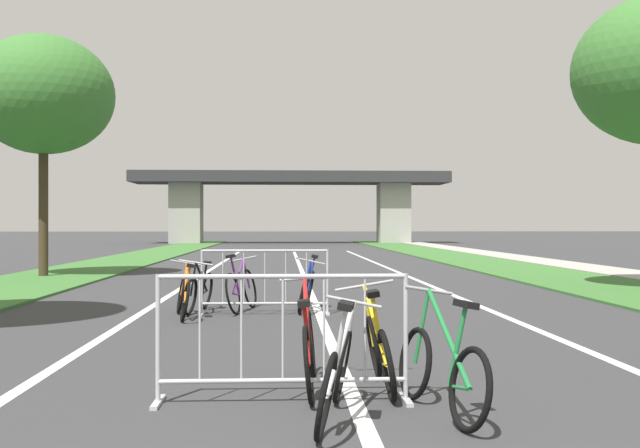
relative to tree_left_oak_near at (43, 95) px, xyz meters
name	(u,v)px	position (x,y,z in m)	size (l,w,h in m)	color
grass_verge_left	(122,261)	(0.33, 8.35, -4.96)	(3.06, 66.83, 0.05)	#386B2D
grass_verge_right	(470,260)	(13.94, 8.35, -4.96)	(3.06, 66.83, 0.05)	#386B2D
sidewalk_path_right	(530,260)	(16.37, 8.35, -4.95)	(1.80, 66.83, 0.08)	#9E9B93
lane_stripe_center	(304,276)	(7.13, 0.34, -4.98)	(0.14, 38.66, 0.01)	silver
lane_stripe_right_lane	(405,275)	(10.03, 0.34, -4.98)	(0.14, 38.66, 0.01)	silver
lane_stripe_left_lane	(201,276)	(4.23, 0.34, -4.98)	(0.14, 38.66, 0.01)	silver
overpass_bridge	(291,191)	(7.13, 36.24, -0.97)	(23.99, 4.40, 5.44)	#2D2D30
tree_left_oak_near	(43,95)	(0.00, 0.00, 0.00)	(3.82, 3.82, 6.62)	#3D2D1E
crowd_barrier_nearest	(283,340)	(6.55, -14.57, -4.47)	(2.08, 0.44, 1.05)	#ADADB2
crowd_barrier_second	(265,283)	(6.25, -8.65, -4.47)	(2.09, 0.47, 1.05)	#ADADB2
bicycle_orange_0	(184,296)	(5.00, -9.01, -4.64)	(0.53, 1.67, 0.89)	black
bicycle_blue_1	(307,289)	(6.95, -8.17, -4.62)	(0.49, 1.66, 0.94)	black
bicycle_purple_2	(241,288)	(5.85, -8.20, -4.60)	(0.54, 1.67, 0.96)	black
bicycle_silver_3	(336,373)	(6.94, -15.16, -4.63)	(0.63, 1.67, 0.92)	black
bicycle_black_4	(199,291)	(5.16, -8.28, -4.64)	(0.55, 1.62, 0.90)	black
bicycle_red_5	(309,348)	(6.78, -14.13, -4.62)	(0.48, 1.72, 0.98)	black
bicycle_green_6	(441,369)	(7.76, -15.01, -4.64)	(0.48, 1.60, 0.96)	black
bicycle_yellow_7	(379,350)	(7.39, -14.12, -4.64)	(0.55, 1.57, 0.94)	black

